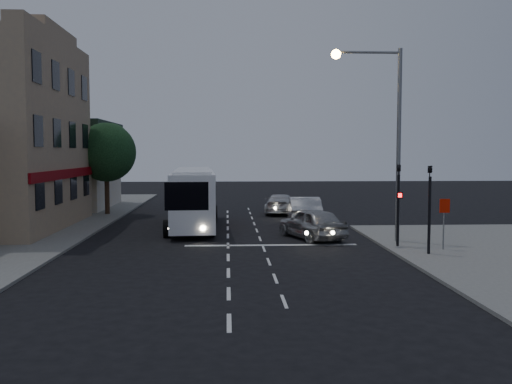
{
  "coord_description": "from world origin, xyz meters",
  "views": [
    {
      "loc": [
        -0.05,
        -24.16,
        4.32
      ],
      "look_at": [
        1.51,
        6.07,
        2.2
      ],
      "focal_mm": 40.0,
      "sensor_mm": 36.0,
      "label": 1
    }
  ],
  "objects": [
    {
      "name": "regulatory_sign",
      "position": [
        9.3,
        -0.24,
        1.6
      ],
      "size": [
        0.45,
        0.12,
        2.2
      ],
      "color": "slate",
      "rests_on": "sidewalk_near"
    },
    {
      "name": "street_tree",
      "position": [
        -8.21,
        15.02,
        4.5
      ],
      "size": [
        4.0,
        4.0,
        6.2
      ],
      "color": "black",
      "rests_on": "sidewalk_far"
    },
    {
      "name": "ground",
      "position": [
        0.0,
        0.0,
        0.0
      ],
      "size": [
        120.0,
        120.0,
        0.0
      ],
      "primitive_type": "plane",
      "color": "black"
    },
    {
      "name": "tour_bus",
      "position": [
        -1.97,
        8.47,
        1.81
      ],
      "size": [
        2.78,
        11.0,
        3.35
      ],
      "rotation": [
        0.0,
        0.0,
        0.05
      ],
      "color": "white",
      "rests_on": "ground"
    },
    {
      "name": "traffic_signal_side",
      "position": [
        8.3,
        -1.2,
        2.42
      ],
      "size": [
        0.18,
        0.15,
        4.1
      ],
      "color": "black",
      "rests_on": "sidewalk_near"
    },
    {
      "name": "traffic_signal_main",
      "position": [
        7.6,
        0.78,
        2.42
      ],
      "size": [
        0.25,
        0.35,
        4.1
      ],
      "color": "black",
      "rests_on": "sidewalk_near"
    },
    {
      "name": "low_building_north",
      "position": [
        -13.5,
        20.0,
        3.39
      ],
      "size": [
        9.4,
        9.4,
        6.5
      ],
      "color": "beige",
      "rests_on": "sidewalk_far"
    },
    {
      "name": "road_markings",
      "position": [
        1.29,
        3.31,
        0.0
      ],
      "size": [
        8.0,
        30.55,
        0.01
      ],
      "color": "silver",
      "rests_on": "ground"
    },
    {
      "name": "streetlight",
      "position": [
        7.34,
        2.2,
        5.73
      ],
      "size": [
        3.32,
        0.44,
        9.0
      ],
      "color": "slate",
      "rests_on": "sidewalk_near"
    },
    {
      "name": "car_sedan_a",
      "position": [
        4.56,
        9.49,
        0.83
      ],
      "size": [
        2.05,
        5.15,
        1.67
      ],
      "primitive_type": "imported",
      "rotation": [
        0.0,
        0.0,
        3.08
      ],
      "color": "silver",
      "rests_on": "ground"
    },
    {
      "name": "car_suv",
      "position": [
        4.18,
        3.8,
        0.78
      ],
      "size": [
        3.3,
        4.94,
        1.56
      ],
      "primitive_type": "imported",
      "rotation": [
        0.0,
        0.0,
        3.49
      ],
      "color": "#A1A1A1",
      "rests_on": "ground"
    },
    {
      "name": "car_sedan_b",
      "position": [
        3.73,
        15.55,
        0.69
      ],
      "size": [
        2.77,
        5.03,
        1.38
      ],
      "primitive_type": "imported",
      "rotation": [
        0.0,
        0.0,
        2.96
      ],
      "color": "silver",
      "rests_on": "ground"
    }
  ]
}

